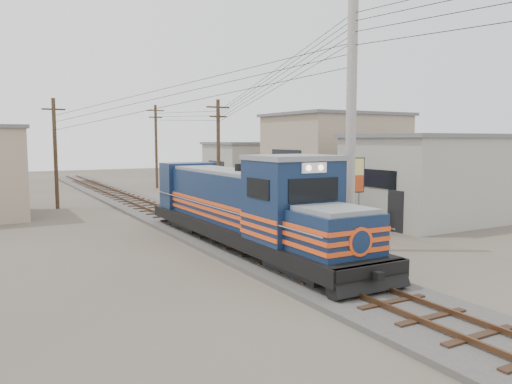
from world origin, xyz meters
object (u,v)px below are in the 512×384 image
market_umbrella (299,179)px  vendor (329,207)px  locomotive (245,209)px  billboard (341,177)px

market_umbrella → vendor: 2.52m
locomotive → market_umbrella: size_ratio=5.66×
locomotive → market_umbrella: 7.02m
locomotive → vendor: size_ratio=10.17×
billboard → vendor: size_ratio=2.41×
billboard → market_umbrella: 3.32m
billboard → market_umbrella: size_ratio=1.34×
billboard → vendor: billboard is taller
locomotive → market_umbrella: (5.48, 4.33, 0.69)m
market_umbrella → vendor: bearing=-2.8°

